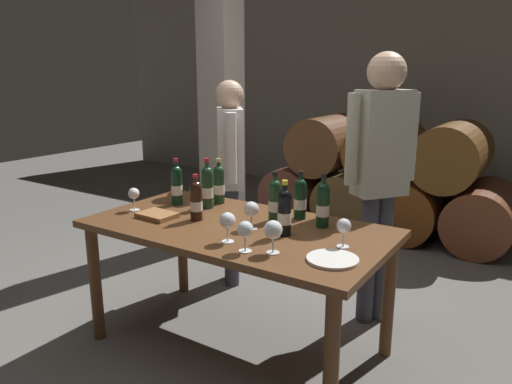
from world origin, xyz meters
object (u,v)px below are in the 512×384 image
wine_bottle_6 (285,212)px  wine_glass_0 (251,210)px  wine_bottle_0 (300,198)px  wine_bottle_1 (275,200)px  taster_seated_left (230,166)px  wine_glass_1 (134,195)px  serving_plate (333,259)px  wine_bottle_3 (219,184)px  wine_glass_3 (227,221)px  wine_bottle_2 (196,200)px  wine_glass_5 (343,227)px  tasting_notebook (157,215)px  sommelier_presenting (381,165)px  dining_table (237,240)px  wine_glass_4 (245,230)px  wine_bottle_7 (177,185)px  wine_bottle_4 (323,204)px  wine_glass_2 (273,230)px  wine_bottle_5 (207,187)px

wine_bottle_6 → wine_glass_0: wine_bottle_6 is taller
wine_glass_0 → wine_bottle_6: bearing=4.9°
wine_bottle_6 → wine_glass_0: 0.20m
wine_bottle_0 → wine_bottle_1: (-0.10, -0.12, 0.00)m
wine_bottle_6 → taster_seated_left: taster_seated_left is taller
wine_glass_1 → serving_plate: size_ratio=0.60×
wine_bottle_3 → wine_glass_3: bearing=-49.5°
wine_bottle_2 → wine_bottle_1: bearing=30.2°
wine_glass_0 → wine_glass_5: 0.53m
wine_glass_5 → wine_glass_1: bearing=-175.6°
tasting_notebook → sommelier_presenting: sommelier_presenting is taller
wine_bottle_0 → wine_bottle_2: size_ratio=1.05×
dining_table → wine_glass_4: bearing=-49.1°
wine_bottle_3 → wine_bottle_7: 0.27m
sommelier_presenting → taster_seated_left: sommelier_presenting is taller
wine_glass_0 → taster_seated_left: 1.00m
wine_glass_4 → wine_bottle_6: bearing=83.3°
wine_bottle_4 → wine_glass_5: (0.22, -0.24, -0.03)m
wine_bottle_0 → wine_bottle_7: wine_bottle_7 is taller
wine_bottle_3 → wine_glass_0: (0.47, -0.33, -0.02)m
wine_glass_2 → taster_seated_left: 1.37m
wine_bottle_2 → wine_glass_4: wine_bottle_2 is taller
wine_bottle_6 → wine_glass_1: wine_bottle_6 is taller
wine_glass_1 → wine_glass_4: size_ratio=0.94×
wine_bottle_0 → wine_glass_4: size_ratio=1.86×
wine_glass_5 → tasting_notebook: bearing=-173.1°
dining_table → wine_bottle_7: size_ratio=5.61×
tasting_notebook → sommelier_presenting: 1.39m
wine_bottle_0 → wine_glass_3: bearing=-101.9°
wine_bottle_7 → sommelier_presenting: 1.29m
wine_bottle_7 → taster_seated_left: bearing=88.4°
wine_bottle_5 → wine_bottle_6: size_ratio=1.07×
wine_bottle_2 → wine_glass_5: (0.89, 0.04, -0.02)m
wine_bottle_7 → wine_glass_1: 0.29m
sommelier_presenting → wine_bottle_7: bearing=-152.2°
wine_bottle_1 → wine_glass_3: (-0.02, -0.43, -0.02)m
wine_glass_2 → wine_glass_5: (0.25, 0.25, -0.01)m
wine_bottle_7 → wine_bottle_1: bearing=2.5°
wine_bottle_2 → wine_bottle_4: wine_bottle_4 is taller
wine_bottle_1 → tasting_notebook: wine_bottle_1 is taller
serving_plate → wine_bottle_1: bearing=145.0°
wine_glass_5 → taster_seated_left: size_ratio=0.10×
wine_bottle_1 → sommelier_presenting: sommelier_presenting is taller
dining_table → wine_bottle_5: bearing=152.0°
wine_bottle_5 → wine_bottle_0: bearing=10.7°
wine_glass_3 → serving_plate: 0.56m
wine_glass_4 → taster_seated_left: (-0.83, 1.03, 0.05)m
wine_bottle_1 → wine_glass_5: 0.53m
wine_bottle_3 → wine_glass_5: 1.05m
dining_table → wine_bottle_2: size_ratio=6.25×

